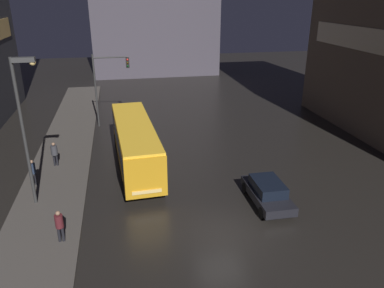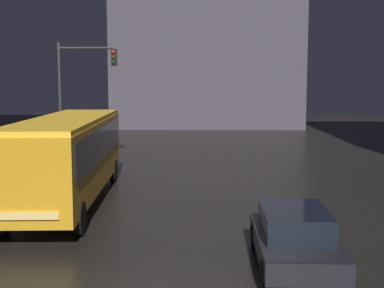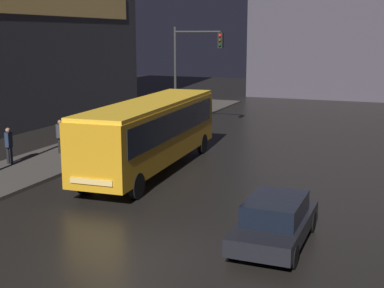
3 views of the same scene
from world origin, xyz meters
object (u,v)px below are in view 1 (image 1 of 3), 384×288
at_px(pedestrian_mid, 59,223).
at_px(pedestrian_far, 54,152).
at_px(pedestrian_near, 33,170).
at_px(car_taxi, 267,192).
at_px(traffic_light_main, 107,79).
at_px(bus_near, 135,141).
at_px(street_lamp_sidewalk, 25,112).

height_order(pedestrian_mid, pedestrian_far, pedestrian_far).
bearing_deg(pedestrian_mid, pedestrian_near, -119.19).
distance_m(car_taxi, traffic_light_main, 18.55).
height_order(bus_near, pedestrian_mid, bus_near).
relative_size(car_taxi, street_lamp_sidewalk, 0.52).
height_order(pedestrian_near, pedestrian_mid, pedestrian_near).
relative_size(pedestrian_near, pedestrian_mid, 1.01).
bearing_deg(traffic_light_main, car_taxi, -60.58).
bearing_deg(street_lamp_sidewalk, pedestrian_near, 106.59).
relative_size(bus_near, traffic_light_main, 1.73).
height_order(pedestrian_far, street_lamp_sidewalk, street_lamp_sidewalk).
xyz_separation_m(bus_near, traffic_light_main, (-1.82, 9.34, 2.42)).
height_order(bus_near, pedestrian_near, bus_near).
bearing_deg(pedestrian_near, pedestrian_far, -74.38).
bearing_deg(street_lamp_sidewalk, car_taxi, -10.61).
distance_m(pedestrian_far, traffic_light_main, 9.75).
distance_m(pedestrian_near, street_lamp_sidewalk, 4.98).
distance_m(bus_near, pedestrian_near, 6.72).
bearing_deg(pedestrian_far, pedestrian_mid, 153.73).
xyz_separation_m(pedestrian_near, street_lamp_sidewalk, (0.67, -2.25, 4.39)).
distance_m(bus_near, street_lamp_sidewalk, 7.92).
xyz_separation_m(bus_near, car_taxi, (7.11, -6.50, -1.21)).
height_order(pedestrian_mid, street_lamp_sidewalk, street_lamp_sidewalk).
distance_m(bus_near, pedestrian_mid, 9.16).
distance_m(pedestrian_near, pedestrian_far, 2.88).
relative_size(pedestrian_near, pedestrian_far, 0.99).
xyz_separation_m(pedestrian_near, pedestrian_far, (0.91, 2.73, 0.05)).
xyz_separation_m(pedestrian_near, traffic_light_main, (4.60, 11.18, 3.22)).
bearing_deg(pedestrian_near, traffic_light_main, -78.25).
relative_size(pedestrian_near, traffic_light_main, 0.26).
distance_m(pedestrian_mid, pedestrian_far, 9.18).
distance_m(traffic_light_main, street_lamp_sidewalk, 14.04).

